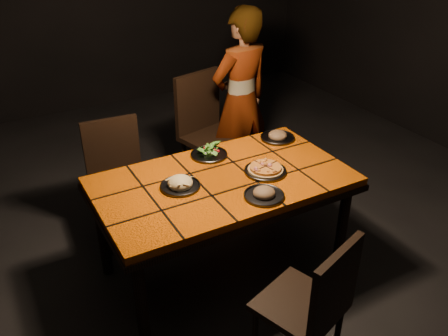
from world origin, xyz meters
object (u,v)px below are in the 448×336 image
chair_near (314,302)px  plate_pasta (180,184)px  dining_table (223,189)px  chair_far_left (117,172)px  diner (241,101)px  plate_pizza (265,170)px  chair_far_right (207,126)px

chair_near → plate_pasta: size_ratio=3.56×
chair_near → plate_pasta: (-0.29, 0.97, 0.27)m
dining_table → chair_near: (0.00, -0.94, -0.16)m
chair_near → chair_far_left: chair_far_left is taller
chair_near → chair_far_left: size_ratio=0.97×
dining_table → diner: 1.24m
diner → plate_pizza: 1.16m
chair_near → diner: (0.72, 1.94, 0.29)m
chair_near → diner: diner is taller
chair_far_right → diner: 0.36m
dining_table → plate_pizza: bearing=-14.3°
chair_near → plate_pizza: bearing=-126.2°
chair_near → chair_far_right: size_ratio=0.85×
dining_table → chair_far_left: size_ratio=1.77×
chair_far_right → plate_pizza: (-0.16, -1.15, 0.17)m
dining_table → chair_far_right: chair_far_right is taller
plate_pasta → plate_pizza: bearing=-10.0°
chair_near → chair_far_right: 2.07m
dining_table → chair_far_right: bearing=67.8°
chair_far_left → chair_far_right: 0.94m
plate_pasta → chair_near: bearing=-73.6°
dining_table → chair_far_right: 1.16m
chair_near → plate_pasta: 1.05m
chair_far_right → chair_far_left: bearing=-176.8°
dining_table → chair_far_right: size_ratio=1.56×
chair_far_left → chair_near: bearing=-71.0°
chair_far_right → plate_pizza: 1.17m
chair_far_right → chair_near: bearing=-116.5°
dining_table → chair_far_left: bearing=120.1°
dining_table → chair_far_left: 0.93m
chair_far_left → diner: size_ratio=0.58×
chair_near → chair_far_right: bearing=-121.2°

